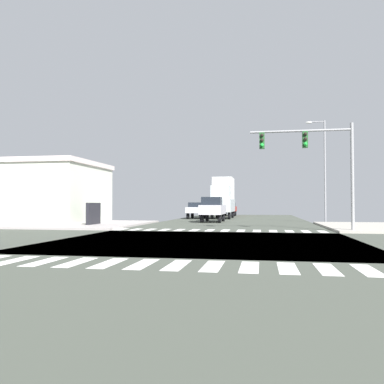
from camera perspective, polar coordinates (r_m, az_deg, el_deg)
ground at (r=18.38m, az=1.92°, el=-7.12°), size 90.00×90.00×0.05m
sidewalk_corner_nw at (r=33.96m, az=-17.33°, el=-4.41°), size 12.00×12.00×0.14m
crosswalk_near at (r=11.31m, az=-4.70°, el=-10.36°), size 13.50×2.00×0.01m
crosswalk_far at (r=25.63m, az=3.70°, el=-5.53°), size 13.50×2.00×0.01m
traffic_signal_mast at (r=25.61m, az=16.85°, el=5.50°), size 6.22×0.55×6.64m
street_lamp at (r=38.25m, az=18.26°, el=4.05°), size 1.78×0.32×9.37m
bank_building at (r=37.78m, az=-21.97°, el=-0.11°), size 13.27×8.97×5.37m
sedan_nearside_1 at (r=56.65m, az=5.43°, el=-2.32°), size 1.80×4.30×1.88m
pickup_farside_1 at (r=37.34m, az=3.01°, el=-2.36°), size 2.00×5.10×2.35m
sedan_crossing_2 at (r=46.21m, az=0.62°, el=-2.46°), size 1.80×4.30×1.88m
box_truck_queued_1 at (r=47.04m, az=4.47°, el=-0.68°), size 2.40×7.20×4.85m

